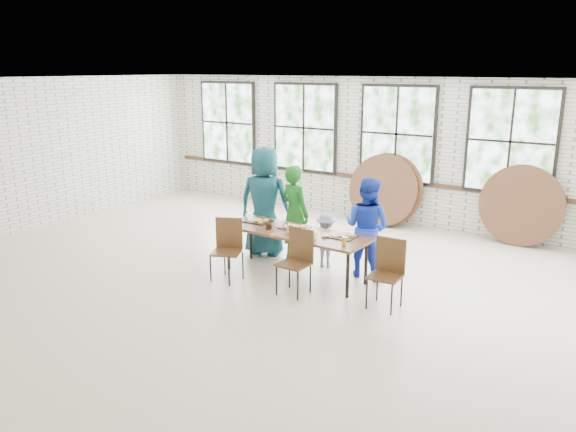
% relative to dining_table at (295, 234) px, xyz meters
% --- Properties ---
extents(room, '(12.00, 12.00, 12.00)m').
position_rel_dining_table_xyz_m(room, '(0.06, 3.75, 1.14)').
color(room, beige).
rests_on(room, ground).
extents(dining_table, '(2.43, 0.89, 0.74)m').
position_rel_dining_table_xyz_m(dining_table, '(0.00, 0.00, 0.00)').
color(dining_table, brown).
rests_on(dining_table, ground).
extents(chair_near_left, '(0.55, 0.54, 0.95)m').
position_rel_dining_table_xyz_m(chair_near_left, '(-0.82, -0.63, -0.13)').
color(chair_near_left, '#53341B').
rests_on(chair_near_left, ground).
extents(chair_near_right, '(0.44, 0.43, 0.95)m').
position_rel_dining_table_xyz_m(chair_near_right, '(0.37, -0.51, -0.13)').
color(chair_near_right, '#53341B').
rests_on(chair_near_right, ground).
extents(chair_spare, '(0.44, 0.42, 0.95)m').
position_rel_dining_table_xyz_m(chair_spare, '(1.66, -0.25, -0.13)').
color(chair_spare, '#53341B').
rests_on(chair_spare, ground).
extents(adult_teal, '(1.05, 0.81, 1.89)m').
position_rel_dining_table_xyz_m(adult_teal, '(-1.03, 0.65, 0.26)').
color(adult_teal, navy).
rests_on(adult_teal, ground).
extents(adult_green, '(0.68, 0.54, 1.64)m').
position_rel_dining_table_xyz_m(adult_green, '(-0.41, 0.65, 0.13)').
color(adult_green, '#1B651C').
rests_on(adult_green, ground).
extents(toddler, '(0.66, 0.50, 0.90)m').
position_rel_dining_table_xyz_m(toddler, '(0.19, 0.65, -0.24)').
color(toddler, '#152142').
rests_on(toddler, ground).
extents(adult_blue, '(0.81, 0.66, 1.57)m').
position_rel_dining_table_xyz_m(adult_blue, '(0.91, 0.65, 0.10)').
color(adult_blue, blue).
rests_on(adult_blue, ground).
extents(tabletop_clutter, '(2.00, 0.57, 0.11)m').
position_rel_dining_table_xyz_m(tabletop_clutter, '(0.10, -0.00, 0.08)').
color(tabletop_clutter, black).
rests_on(tabletop_clutter, dining_table).
extents(round_tops_leaning, '(4.17, 0.42, 1.49)m').
position_rel_dining_table_xyz_m(round_tops_leaning, '(0.82, 3.58, 0.05)').
color(round_tops_leaning, brown).
rests_on(round_tops_leaning, ground).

